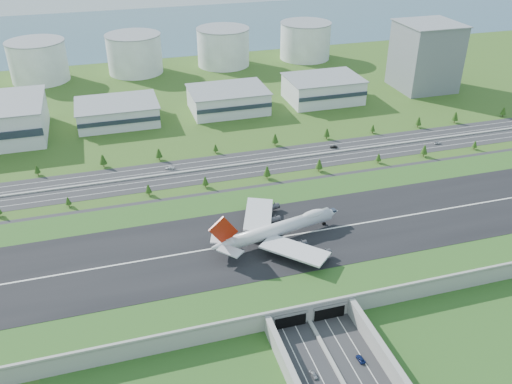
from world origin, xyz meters
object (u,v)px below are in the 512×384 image
object	(u,v)px
car_0	(314,374)
car_7	(170,168)
boeing_747	(278,229)
car_6	(437,143)
car_5	(334,147)
fuel_tank_a	(38,61)
office_tower	(425,57)
car_2	(361,359)

from	to	relation	value
car_0	car_7	distance (m)	180.43
boeing_747	car_0	size ratio (longest dim) A/B	16.34
car_6	car_5	bearing A→B (deg)	85.85
fuel_tank_a	car_6	distance (m)	348.57
office_tower	car_2	bearing A→B (deg)	-125.02
fuel_tank_a	car_0	world-z (taller)	fuel_tank_a
office_tower	car_0	world-z (taller)	office_tower
car_2	car_7	xyz separation A→B (m)	(-45.65, 176.65, 0.20)
fuel_tank_a	boeing_747	xyz separation A→B (m)	(122.51, -311.22, -3.34)
office_tower	car_5	size ratio (longest dim) A/B	11.05
boeing_747	car_0	world-z (taller)	boeing_747
car_5	car_6	bearing A→B (deg)	95.47
car_0	car_7	world-z (taller)	car_7
office_tower	car_2	xyz separation A→B (m)	(-189.12, -269.88, -26.72)
fuel_tank_a	car_6	bearing A→B (deg)	-39.72
car_0	car_5	bearing A→B (deg)	60.71
office_tower	boeing_747	distance (m)	278.72
boeing_747	car_5	size ratio (longest dim) A/B	13.98
boeing_747	car_7	bearing A→B (deg)	98.02
car_6	car_7	xyz separation A→B (m)	(-182.58, 14.26, 0.13)
fuel_tank_a	car_0	bearing A→B (deg)	-73.97
car_2	car_7	size ratio (longest dim) A/B	0.80
car_5	car_7	distance (m)	111.46
fuel_tank_a	car_2	world-z (taller)	fuel_tank_a
fuel_tank_a	car_6	size ratio (longest dim) A/B	9.67
car_2	car_6	xyz separation A→B (m)	(136.93, 162.39, 0.06)
fuel_tank_a	office_tower	bearing A→B (deg)	-19.77
office_tower	car_6	world-z (taller)	office_tower
car_0	car_6	distance (m)	227.02
boeing_747	car_7	world-z (taller)	boeing_747
car_0	office_tower	bearing A→B (deg)	48.81
car_6	car_7	distance (m)	183.14
boeing_747	car_7	distance (m)	110.31
fuel_tank_a	car_7	distance (m)	225.61
boeing_747	car_0	xyz separation A→B (m)	(-11.35, -75.58, -13.32)
car_0	car_5	distance (m)	197.69
car_2	office_tower	bearing A→B (deg)	-128.48
boeing_747	car_6	distance (m)	170.77
boeing_747	car_2	world-z (taller)	boeing_747
car_0	car_2	world-z (taller)	car_0
fuel_tank_a	car_5	distance (m)	287.16
car_5	car_2	bearing A→B (deg)	-3.92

